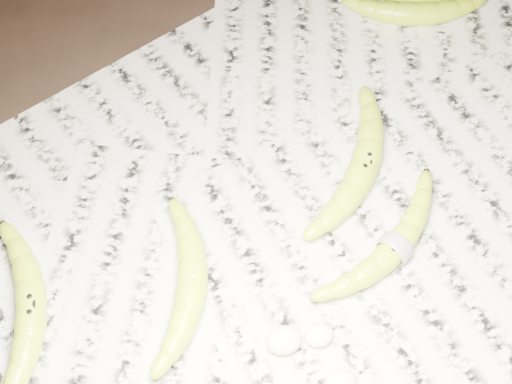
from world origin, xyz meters
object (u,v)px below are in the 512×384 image
object	(u,v)px
banana_left_b	(192,283)
banana_center	(364,166)
banana_taped	(395,247)
banana_upper_a	(417,12)
banana_left_a	(30,309)

from	to	relation	value
banana_left_b	banana_center	distance (m)	0.25
banana_taped	banana_left_b	bearing A→B (deg)	142.81
banana_left_b	banana_upper_a	bearing A→B (deg)	-33.43
banana_left_b	banana_upper_a	xyz separation A→B (m)	(0.41, 0.30, -0.00)
banana_taped	banana_upper_a	xyz separation A→B (m)	(0.18, 0.33, 0.00)
banana_left_a	banana_taped	size ratio (longest dim) A/B	1.01
banana_left_a	banana_upper_a	world-z (taller)	same
banana_left_a	banana_left_b	distance (m)	0.17
banana_left_b	banana_taped	bearing A→B (deg)	-76.64
banana_taped	banana_upper_a	size ratio (longest dim) A/B	1.11
banana_center	banana_taped	distance (m)	0.11
banana_left_a	banana_upper_a	xyz separation A→B (m)	(0.58, 0.28, -0.00)
banana_left_b	banana_upper_a	size ratio (longest dim) A/B	1.04
banana_center	banana_upper_a	bearing A→B (deg)	1.25
banana_left_a	banana_upper_a	distance (m)	0.65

